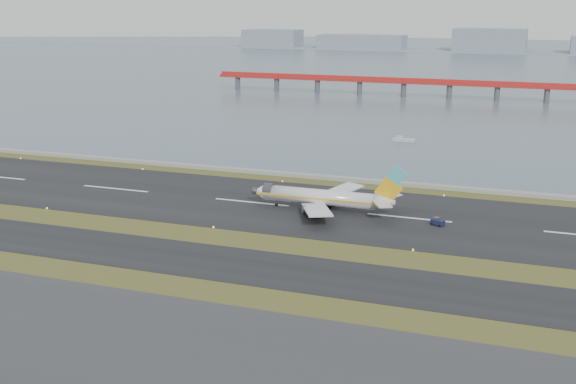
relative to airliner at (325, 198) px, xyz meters
The scene contains 11 objects.
ground 34.97m from the airliner, 124.35° to the right, with size 1000.00×1000.00×0.00m, color #3B4719.
apron_strip 86.07m from the airliner, 103.20° to the right, with size 1000.00×50.00×0.10m, color #303033.
taxiway_strip 45.35m from the airliner, 115.74° to the right, with size 1000.00×18.00×0.10m, color black.
runway_strip 19.97m from the airliner, behind, with size 1000.00×45.00×0.10m, color black.
seawall 37.04m from the airliner, 122.13° to the left, with size 1000.00×2.50×1.00m, color gray.
bay_water 431.73m from the airliner, 92.61° to the left, with size 1400.00×800.00×1.30m, color #445362.
red_pier 221.30m from the airliner, 89.91° to the left, with size 260.00×5.00×10.20m.
far_shoreline 591.31m from the airliner, 90.58° to the left, with size 1400.00×80.00×60.50m.
airliner is the anchor object (origin of this frame).
pushback_tug 27.68m from the airliner, ahead, with size 3.39×2.76×1.90m.
workboat_near 95.53m from the airliner, 89.55° to the left, with size 8.07×2.64×1.95m.
Camera 1 is at (68.00, -132.14, 49.70)m, focal length 45.00 mm.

